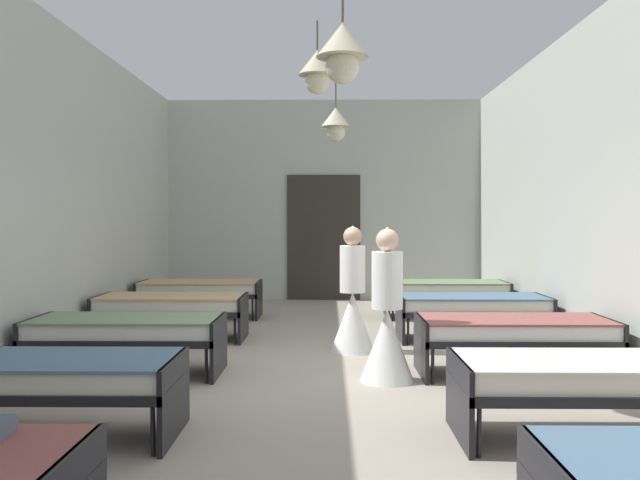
{
  "coord_description": "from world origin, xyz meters",
  "views": [
    {
      "loc": [
        0.08,
        -6.52,
        1.57
      ],
      "look_at": [
        0.0,
        0.2,
        1.35
      ],
      "focal_mm": 36.75,
      "sensor_mm": 36.0,
      "label": 1
    }
  ],
  "objects_px": {
    "bed_right_row_4": "(446,290)",
    "bed_left_row_3": "(172,306)",
    "bed_left_row_1": "(45,377)",
    "bed_right_row_2": "(514,332)",
    "bed_right_row_3": "(472,306)",
    "bed_left_row_2": "(127,331)",
    "nurse_near_aisle": "(353,307)",
    "nurse_mid_aisle": "(387,326)",
    "bed_right_row_1": "(591,378)",
    "bed_left_row_4": "(200,290)"
  },
  "relations": [
    {
      "from": "bed_right_row_4",
      "to": "bed_left_row_3",
      "type": "bearing_deg",
      "value": -153.96
    },
    {
      "from": "bed_left_row_1",
      "to": "bed_right_row_2",
      "type": "distance_m",
      "value": 4.33
    },
    {
      "from": "bed_right_row_3",
      "to": "bed_right_row_4",
      "type": "xyz_separation_m",
      "value": [
        0.0,
        1.9,
        0.0
      ]
    },
    {
      "from": "bed_right_row_4",
      "to": "bed_left_row_2",
      "type": "bearing_deg",
      "value": -135.66
    },
    {
      "from": "nurse_near_aisle",
      "to": "nurse_mid_aisle",
      "type": "distance_m",
      "value": 1.42
    },
    {
      "from": "bed_right_row_3",
      "to": "nurse_mid_aisle",
      "type": "distance_m",
      "value": 2.51
    },
    {
      "from": "bed_left_row_3",
      "to": "bed_right_row_4",
      "type": "distance_m",
      "value": 4.33
    },
    {
      "from": "nurse_mid_aisle",
      "to": "bed_right_row_2",
      "type": "bearing_deg",
      "value": -64.38
    },
    {
      "from": "bed_left_row_1",
      "to": "bed_left_row_3",
      "type": "height_order",
      "value": "same"
    },
    {
      "from": "bed_left_row_1",
      "to": "bed_left_row_3",
      "type": "bearing_deg",
      "value": 90.0
    },
    {
      "from": "bed_right_row_2",
      "to": "bed_right_row_4",
      "type": "xyz_separation_m",
      "value": [
        0.0,
        3.8,
        0.0
      ]
    },
    {
      "from": "bed_right_row_1",
      "to": "nurse_mid_aisle",
      "type": "relative_size",
      "value": 1.28
    },
    {
      "from": "bed_right_row_3",
      "to": "bed_left_row_4",
      "type": "bearing_deg",
      "value": 153.96
    },
    {
      "from": "bed_right_row_4",
      "to": "bed_right_row_2",
      "type": "bearing_deg",
      "value": -90.0
    },
    {
      "from": "bed_left_row_4",
      "to": "nurse_near_aisle",
      "type": "xyz_separation_m",
      "value": [
        2.32,
        -2.65,
        0.09
      ]
    },
    {
      "from": "bed_left_row_4",
      "to": "bed_left_row_3",
      "type": "bearing_deg",
      "value": -90.0
    },
    {
      "from": "bed_right_row_2",
      "to": "nurse_near_aisle",
      "type": "relative_size",
      "value": 1.28
    },
    {
      "from": "nurse_mid_aisle",
      "to": "bed_left_row_1",
      "type": "bearing_deg",
      "value": 137.43
    },
    {
      "from": "nurse_near_aisle",
      "to": "nurse_mid_aisle",
      "type": "height_order",
      "value": "same"
    },
    {
      "from": "bed_left_row_4",
      "to": "nurse_mid_aisle",
      "type": "bearing_deg",
      "value": -57.31
    },
    {
      "from": "bed_right_row_1",
      "to": "bed_left_row_3",
      "type": "relative_size",
      "value": 1.0
    },
    {
      "from": "bed_left_row_4",
      "to": "nurse_near_aisle",
      "type": "relative_size",
      "value": 1.28
    },
    {
      "from": "bed_left_row_2",
      "to": "bed_left_row_3",
      "type": "bearing_deg",
      "value": 90.0
    },
    {
      "from": "bed_right_row_2",
      "to": "nurse_near_aisle",
      "type": "xyz_separation_m",
      "value": [
        -1.57,
        1.15,
        0.09
      ]
    },
    {
      "from": "nurse_near_aisle",
      "to": "bed_left_row_4",
      "type": "bearing_deg",
      "value": -6.86
    },
    {
      "from": "bed_right_row_2",
      "to": "bed_left_row_4",
      "type": "bearing_deg",
      "value": 135.66
    },
    {
      "from": "bed_right_row_1",
      "to": "nurse_near_aisle",
      "type": "height_order",
      "value": "nurse_near_aisle"
    },
    {
      "from": "bed_right_row_1",
      "to": "bed_left_row_3",
      "type": "xyz_separation_m",
      "value": [
        -3.89,
        3.8,
        0.0
      ]
    },
    {
      "from": "bed_left_row_1",
      "to": "bed_left_row_3",
      "type": "xyz_separation_m",
      "value": [
        0.0,
        3.8,
        0.0
      ]
    },
    {
      "from": "bed_left_row_1",
      "to": "bed_left_row_4",
      "type": "bearing_deg",
      "value": 90.0
    },
    {
      "from": "nurse_mid_aisle",
      "to": "bed_left_row_4",
      "type": "bearing_deg",
      "value": 47.6
    },
    {
      "from": "bed_left_row_4",
      "to": "nurse_mid_aisle",
      "type": "distance_m",
      "value": 4.81
    },
    {
      "from": "bed_right_row_1",
      "to": "bed_right_row_2",
      "type": "bearing_deg",
      "value": 90.0
    },
    {
      "from": "bed_right_row_1",
      "to": "bed_left_row_4",
      "type": "relative_size",
      "value": 1.0
    },
    {
      "from": "bed_right_row_3",
      "to": "bed_left_row_4",
      "type": "height_order",
      "value": "same"
    },
    {
      "from": "bed_right_row_2",
      "to": "bed_left_row_3",
      "type": "relative_size",
      "value": 1.0
    },
    {
      "from": "bed_left_row_2",
      "to": "bed_left_row_4",
      "type": "distance_m",
      "value": 3.8
    },
    {
      "from": "nurse_mid_aisle",
      "to": "nurse_near_aisle",
      "type": "bearing_deg",
      "value": 26.29
    },
    {
      "from": "bed_left_row_1",
      "to": "bed_right_row_2",
      "type": "height_order",
      "value": "same"
    },
    {
      "from": "bed_left_row_4",
      "to": "bed_right_row_4",
      "type": "height_order",
      "value": "same"
    },
    {
      "from": "bed_left_row_3",
      "to": "bed_left_row_4",
      "type": "height_order",
      "value": "same"
    },
    {
      "from": "bed_right_row_3",
      "to": "nurse_near_aisle",
      "type": "xyz_separation_m",
      "value": [
        -1.57,
        -0.75,
        0.09
      ]
    },
    {
      "from": "bed_left_row_3",
      "to": "bed_right_row_3",
      "type": "xyz_separation_m",
      "value": [
        3.89,
        0.0,
        0.0
      ]
    },
    {
      "from": "bed_right_row_2",
      "to": "nurse_mid_aisle",
      "type": "bearing_deg",
      "value": -169.28
    },
    {
      "from": "bed_left_row_1",
      "to": "bed_right_row_4",
      "type": "xyz_separation_m",
      "value": [
        3.89,
        5.7,
        0.0
      ]
    },
    {
      "from": "bed_right_row_3",
      "to": "bed_right_row_4",
      "type": "relative_size",
      "value": 1.0
    },
    {
      "from": "bed_left_row_2",
      "to": "nurse_near_aisle",
      "type": "height_order",
      "value": "nurse_near_aisle"
    },
    {
      "from": "nurse_near_aisle",
      "to": "nurse_mid_aisle",
      "type": "bearing_deg",
      "value": 143.41
    },
    {
      "from": "bed_right_row_1",
      "to": "bed_left_row_2",
      "type": "bearing_deg",
      "value": 153.96
    },
    {
      "from": "bed_right_row_2",
      "to": "bed_right_row_3",
      "type": "height_order",
      "value": "same"
    }
  ]
}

